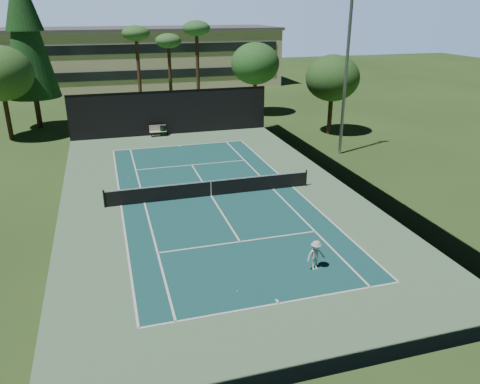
# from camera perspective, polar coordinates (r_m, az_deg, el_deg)

# --- Properties ---
(ground) EXTENTS (160.00, 160.00, 0.00)m
(ground) POSITION_cam_1_polar(r_m,az_deg,el_deg) (29.23, -3.54, -0.50)
(ground) COLOR #2C4C1C
(ground) RESTS_ON ground
(apron_slab) EXTENTS (18.00, 32.00, 0.01)m
(apron_slab) POSITION_cam_1_polar(r_m,az_deg,el_deg) (29.23, -3.54, -0.49)
(apron_slab) COLOR #5D855E
(apron_slab) RESTS_ON ground
(court_surface) EXTENTS (10.97, 23.77, 0.01)m
(court_surface) POSITION_cam_1_polar(r_m,az_deg,el_deg) (29.23, -3.54, -0.47)
(court_surface) COLOR #19504F
(court_surface) RESTS_ON ground
(court_lines) EXTENTS (11.07, 23.87, 0.01)m
(court_lines) POSITION_cam_1_polar(r_m,az_deg,el_deg) (29.22, -3.54, -0.46)
(court_lines) COLOR white
(court_lines) RESTS_ON ground
(tennis_net) EXTENTS (12.90, 0.10, 1.10)m
(tennis_net) POSITION_cam_1_polar(r_m,az_deg,el_deg) (29.03, -3.56, 0.52)
(tennis_net) COLOR black
(tennis_net) RESTS_ON ground
(fence) EXTENTS (18.04, 32.05, 4.03)m
(fence) POSITION_cam_1_polar(r_m,az_deg,el_deg) (28.60, -3.66, 3.28)
(fence) COLOR black
(fence) RESTS_ON ground
(player) EXTENTS (0.97, 0.64, 1.41)m
(player) POSITION_cam_1_polar(r_m,az_deg,el_deg) (21.25, 9.23, -7.60)
(player) COLOR silver
(player) RESTS_ON ground
(tennis_ball_a) EXTENTS (0.08, 0.08, 0.08)m
(tennis_ball_a) POSITION_cam_1_polar(r_m,az_deg,el_deg) (19.75, -0.32, -12.02)
(tennis_ball_a) COLOR #C5D430
(tennis_ball_a) RESTS_ON ground
(tennis_ball_b) EXTENTS (0.07, 0.07, 0.07)m
(tennis_ball_b) POSITION_cam_1_polar(r_m,az_deg,el_deg) (30.84, -12.28, 0.31)
(tennis_ball_b) COLOR #C2D530
(tennis_ball_b) RESTS_ON ground
(tennis_ball_c) EXTENTS (0.06, 0.06, 0.06)m
(tennis_ball_c) POSITION_cam_1_polar(r_m,az_deg,el_deg) (33.39, 0.08, 2.46)
(tennis_ball_c) COLOR #AFCE2E
(tennis_ball_c) RESTS_ON ground
(tennis_ball_d) EXTENTS (0.07, 0.07, 0.07)m
(tennis_ball_d) POSITION_cam_1_polar(r_m,az_deg,el_deg) (33.18, -13.43, 1.74)
(tennis_ball_d) COLOR #D4F437
(tennis_ball_d) RESTS_ON ground
(park_bench) EXTENTS (1.50, 0.45, 1.02)m
(park_bench) POSITION_cam_1_polar(r_m,az_deg,el_deg) (43.55, -9.98, 7.41)
(park_bench) COLOR beige
(park_bench) RESTS_ON ground
(trash_bin) EXTENTS (0.56, 0.56, 0.95)m
(trash_bin) POSITION_cam_1_polar(r_m,az_deg,el_deg) (43.63, -9.37, 7.39)
(trash_bin) COLOR black
(trash_bin) RESTS_ON ground
(pine_tree) EXTENTS (4.80, 4.80, 15.00)m
(pine_tree) POSITION_cam_1_polar(r_m,az_deg,el_deg) (48.86, -24.83, 18.07)
(pine_tree) COLOR #48301E
(pine_tree) RESTS_ON ground
(palm_a) EXTENTS (2.80, 2.80, 9.32)m
(palm_a) POSITION_cam_1_polar(r_m,az_deg,el_deg) (50.68, -12.55, 17.96)
(palm_a) COLOR #4C2F20
(palm_a) RESTS_ON ground
(palm_b) EXTENTS (2.80, 2.80, 8.42)m
(palm_b) POSITION_cam_1_polar(r_m,az_deg,el_deg) (53.09, -8.72, 17.46)
(palm_b) COLOR #402B1B
(palm_b) RESTS_ON ground
(palm_c) EXTENTS (2.80, 2.80, 9.77)m
(palm_c) POSITION_cam_1_polar(r_m,az_deg,el_deg) (50.48, -5.32, 18.81)
(palm_c) COLOR #3F291B
(palm_c) RESTS_ON ground
(decid_tree_a) EXTENTS (5.12, 5.12, 7.62)m
(decid_tree_a) POSITION_cam_1_polar(r_m,az_deg,el_deg) (51.29, 1.86, 15.37)
(decid_tree_a) COLOR #4F3021
(decid_tree_a) RESTS_ON ground
(decid_tree_b) EXTENTS (4.80, 4.80, 7.14)m
(decid_tree_b) POSITION_cam_1_polar(r_m,az_deg,el_deg) (43.68, 11.21, 13.44)
(decid_tree_b) COLOR #44321D
(decid_tree_b) RESTS_ON ground
(decid_tree_c) EXTENTS (5.44, 5.44, 8.09)m
(decid_tree_c) POSITION_cam_1_polar(r_m,az_deg,el_deg) (45.49, -27.23, 12.72)
(decid_tree_c) COLOR #452E1D
(decid_tree_c) RESTS_ON ground
(campus_building) EXTENTS (40.50, 12.50, 8.30)m
(campus_building) POSITION_cam_1_polar(r_m,az_deg,el_deg) (72.98, -12.11, 15.82)
(campus_building) COLOR beige
(campus_building) RESTS_ON ground
(light_pole) EXTENTS (0.90, 0.25, 12.22)m
(light_pole) POSITION_cam_1_polar(r_m,az_deg,el_deg) (37.32, 12.81, 14.13)
(light_pole) COLOR gray
(light_pole) RESTS_ON ground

